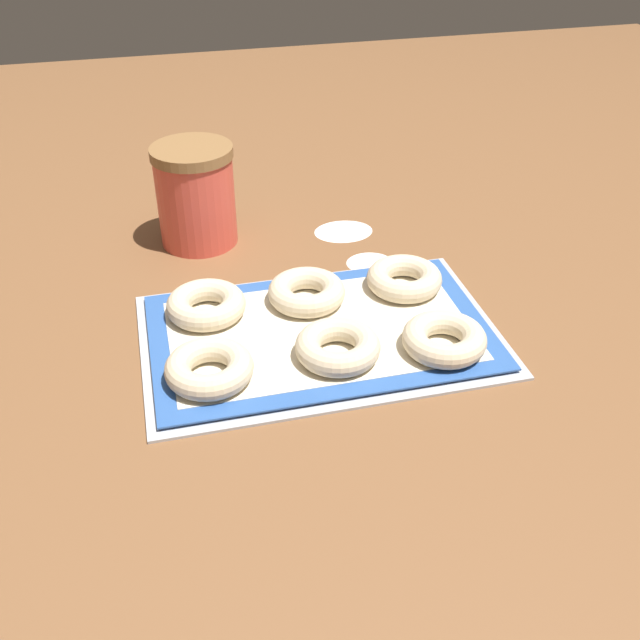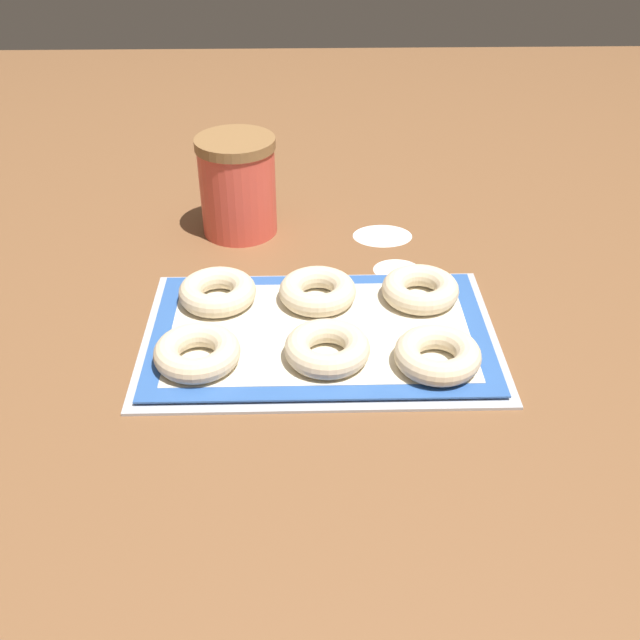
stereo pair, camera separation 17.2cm
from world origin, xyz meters
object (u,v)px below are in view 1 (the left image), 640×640
Objects in this scene: bagel_front_left at (209,368)px; bagel_back_center at (307,292)px; bagel_back_right at (404,279)px; flour_canister at (196,195)px; bagel_front_right at (444,339)px; bagel_front_center at (338,347)px; bagel_back_left at (206,305)px; baking_tray at (320,334)px.

bagel_back_center is at bearing 42.25° from bagel_front_left.
flour_canister is (-0.26, 0.23, 0.05)m from bagel_back_right.
bagel_front_right is 0.15m from bagel_back_right.
bagel_front_center and bagel_back_right have the same top height.
bagel_back_left is 1.00× the size of bagel_back_right.
bagel_back_center is at bearing -179.52° from bagel_back_right.
bagel_front_left is at bearing -178.29° from bagel_front_center.
flour_canister is (-0.12, 0.30, 0.07)m from baking_tray.
flour_canister reaches higher than bagel_front_right.
baking_tray is 4.35× the size of bagel_front_center.
bagel_back_left is at bearing 137.83° from bagel_front_center.
bagel_back_right is (0.29, 0.14, 0.00)m from bagel_front_left.
bagel_back_center is (0.14, -0.00, 0.00)m from bagel_back_left.
bagel_back_center is (0.15, 0.14, 0.00)m from bagel_front_left.
bagel_back_center is 1.00× the size of bagel_back_right.
bagel_back_center reaches higher than baking_tray.
bagel_front_center is at bearing -135.00° from bagel_back_right.
bagel_back_left is 0.14m from bagel_back_center.
bagel_front_left is 0.32m from bagel_back_right.
baking_tray is 2.93× the size of flour_canister.
bagel_front_left is 0.20m from bagel_back_center.
bagel_front_left is (-0.15, -0.07, 0.02)m from baking_tray.
bagel_front_center is (0.16, 0.00, 0.00)m from bagel_front_left.
baking_tray is 4.35× the size of bagel_back_right.
bagel_front_left is at bearing -137.75° from bagel_back_center.
bagel_back_left is at bearing 151.96° from bagel_front_right.
bagel_back_center is at bearing 93.96° from bagel_front_center.
flour_canister is at bearing 138.73° from bagel_back_right.
bagel_back_right reaches higher than baking_tray.
bagel_front_center is 1.00× the size of bagel_back_left.
bagel_front_right is 0.20m from bagel_back_center.
bagel_back_right is 0.35m from flour_canister.
bagel_back_center is 0.14m from bagel_back_right.
flour_canister reaches higher than baking_tray.
bagel_back_center is 0.27m from flour_canister.
bagel_front_left is 0.67× the size of flour_canister.
baking_tray is at bearing -88.61° from bagel_back_center.
baking_tray is at bearing -27.20° from bagel_back_left.
bagel_front_right is 0.32m from bagel_back_left.
flour_canister reaches higher than bagel_back_left.
bagel_back_left reaches higher than baking_tray.
baking_tray is 4.35× the size of bagel_back_center.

